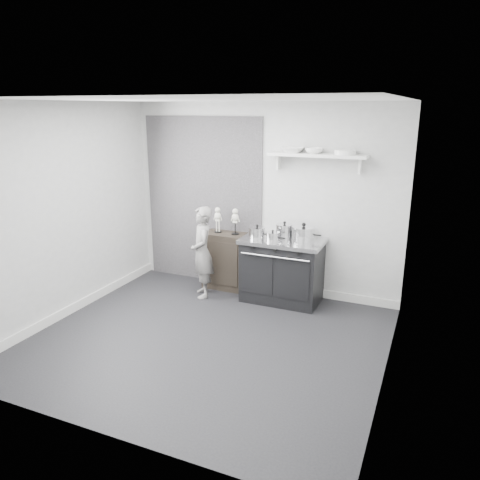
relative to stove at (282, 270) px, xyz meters
The scene contains 15 objects.
ground 1.60m from the stove, 106.21° to the right, with size 4.00×4.00×0.00m, color black.
room_shell 1.85m from the stove, 111.33° to the right, with size 4.02×3.62×2.71m.
wall_shelf 1.61m from the stove, 28.45° to the left, with size 1.30×0.26×0.24m.
stove is the anchor object (origin of this frame).
side_cabinet 0.93m from the stove, behind, with size 0.65×0.38×0.84m, color black.
child 1.15m from the stove, 164.54° to the right, with size 0.48×0.31×1.31m, color slate.
pot_front_left 0.63m from the stove, 161.60° to the right, with size 0.31×0.22×0.19m.
pot_back_left 0.55m from the stove, 98.88° to the left, with size 0.32×0.23×0.22m.
pot_back_right 0.60m from the stove, 15.72° to the left, with size 0.40×0.32×0.24m.
pot_front_center 0.54m from the stove, 123.29° to the right, with size 0.27×0.18×0.15m.
skeleton_full 1.22m from the stove, behind, with size 0.12×0.08×0.43m, color beige, non-canonical shape.
skeleton_torso 0.99m from the stove, behind, with size 0.12×0.08×0.44m, color beige, non-canonical shape.
bowl_large 1.64m from the stove, 78.68° to the left, with size 0.30×0.30×0.07m, color white.
bowl_small 1.67m from the stove, 30.63° to the left, with size 0.23×0.23×0.07m, color white.
plate_stack 1.79m from the stove, 14.82° to the left, with size 0.28×0.28×0.06m, color white.
Camera 1 is at (2.32, -4.38, 2.63)m, focal length 35.00 mm.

